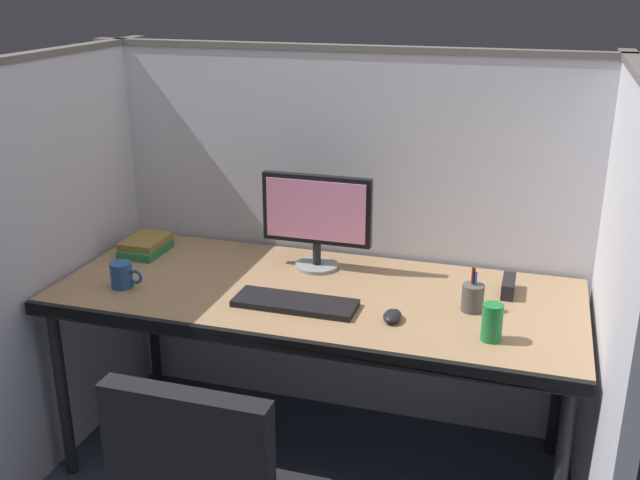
{
  "coord_description": "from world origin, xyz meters",
  "views": [
    {
      "loc": [
        0.74,
        -2.06,
        1.83
      ],
      "look_at": [
        0.0,
        0.35,
        0.92
      ],
      "focal_mm": 41.52,
      "sensor_mm": 36.0,
      "label": 1
    }
  ],
  "objects_px": {
    "soda_can": "(492,322)",
    "red_stapler": "(508,286)",
    "book_stack": "(146,246)",
    "desk": "(315,305)",
    "keyboard_main": "(295,303)",
    "computer_mouse": "(392,316)",
    "coffee_mug": "(122,275)",
    "pen_cup": "(473,297)",
    "monitor_center": "(317,215)"
  },
  "relations": [
    {
      "from": "pen_cup",
      "to": "book_stack",
      "type": "bearing_deg",
      "value": 172.67
    },
    {
      "from": "coffee_mug",
      "to": "book_stack",
      "type": "bearing_deg",
      "value": 106.23
    },
    {
      "from": "keyboard_main",
      "to": "book_stack",
      "type": "distance_m",
      "value": 0.82
    },
    {
      "from": "desk",
      "to": "book_stack",
      "type": "height_order",
      "value": "book_stack"
    },
    {
      "from": "soda_can",
      "to": "red_stapler",
      "type": "height_order",
      "value": "soda_can"
    },
    {
      "from": "monitor_center",
      "to": "red_stapler",
      "type": "relative_size",
      "value": 2.87
    },
    {
      "from": "desk",
      "to": "monitor_center",
      "type": "distance_m",
      "value": 0.36
    },
    {
      "from": "desk",
      "to": "pen_cup",
      "type": "xyz_separation_m",
      "value": [
        0.56,
        0.01,
        0.1
      ]
    },
    {
      "from": "book_stack",
      "to": "coffee_mug",
      "type": "height_order",
      "value": "coffee_mug"
    },
    {
      "from": "computer_mouse",
      "to": "book_stack",
      "type": "xyz_separation_m",
      "value": [
        -1.11,
        0.33,
        0.01
      ]
    },
    {
      "from": "keyboard_main",
      "to": "pen_cup",
      "type": "distance_m",
      "value": 0.61
    },
    {
      "from": "computer_mouse",
      "to": "red_stapler",
      "type": "height_order",
      "value": "red_stapler"
    },
    {
      "from": "desk",
      "to": "soda_can",
      "type": "distance_m",
      "value": 0.68
    },
    {
      "from": "keyboard_main",
      "to": "computer_mouse",
      "type": "distance_m",
      "value": 0.35
    },
    {
      "from": "computer_mouse",
      "to": "red_stapler",
      "type": "distance_m",
      "value": 0.49
    },
    {
      "from": "desk",
      "to": "pen_cup",
      "type": "bearing_deg",
      "value": 1.08
    },
    {
      "from": "coffee_mug",
      "to": "computer_mouse",
      "type": "bearing_deg",
      "value": 0.86
    },
    {
      "from": "monitor_center",
      "to": "red_stapler",
      "type": "height_order",
      "value": "monitor_center"
    },
    {
      "from": "pen_cup",
      "to": "monitor_center",
      "type": "bearing_deg",
      "value": 160.64
    },
    {
      "from": "red_stapler",
      "to": "coffee_mug",
      "type": "relative_size",
      "value": 1.19
    },
    {
      "from": "desk",
      "to": "monitor_center",
      "type": "xyz_separation_m",
      "value": [
        -0.07,
        0.23,
        0.27
      ]
    },
    {
      "from": "red_stapler",
      "to": "computer_mouse",
      "type": "bearing_deg",
      "value": -136.02
    },
    {
      "from": "desk",
      "to": "soda_can",
      "type": "bearing_deg",
      "value": -16.59
    },
    {
      "from": "computer_mouse",
      "to": "pen_cup",
      "type": "relative_size",
      "value": 0.62
    },
    {
      "from": "desk",
      "to": "red_stapler",
      "type": "bearing_deg",
      "value": 16.17
    },
    {
      "from": "monitor_center",
      "to": "red_stapler",
      "type": "distance_m",
      "value": 0.76
    },
    {
      "from": "desk",
      "to": "book_stack",
      "type": "distance_m",
      "value": 0.82
    },
    {
      "from": "book_stack",
      "to": "red_stapler",
      "type": "bearing_deg",
      "value": 0.38
    },
    {
      "from": "soda_can",
      "to": "red_stapler",
      "type": "xyz_separation_m",
      "value": [
        0.03,
        0.39,
        -0.03
      ]
    },
    {
      "from": "computer_mouse",
      "to": "soda_can",
      "type": "distance_m",
      "value": 0.33
    },
    {
      "from": "keyboard_main",
      "to": "coffee_mug",
      "type": "height_order",
      "value": "coffee_mug"
    },
    {
      "from": "desk",
      "to": "pen_cup",
      "type": "relative_size",
      "value": 12.21
    },
    {
      "from": "book_stack",
      "to": "red_stapler",
      "type": "xyz_separation_m",
      "value": [
        1.46,
        0.01,
        -0.0
      ]
    },
    {
      "from": "computer_mouse",
      "to": "red_stapler",
      "type": "xyz_separation_m",
      "value": [
        0.35,
        0.34,
        0.01
      ]
    },
    {
      "from": "computer_mouse",
      "to": "desk",
      "type": "bearing_deg",
      "value": 155.02
    },
    {
      "from": "book_stack",
      "to": "coffee_mug",
      "type": "relative_size",
      "value": 1.8
    },
    {
      "from": "monitor_center",
      "to": "computer_mouse",
      "type": "xyz_separation_m",
      "value": [
        0.38,
        -0.38,
        -0.2
      ]
    },
    {
      "from": "soda_can",
      "to": "red_stapler",
      "type": "relative_size",
      "value": 0.81
    },
    {
      "from": "book_stack",
      "to": "keyboard_main",
      "type": "bearing_deg",
      "value": -22.65
    },
    {
      "from": "book_stack",
      "to": "pen_cup",
      "type": "height_order",
      "value": "pen_cup"
    },
    {
      "from": "monitor_center",
      "to": "coffee_mug",
      "type": "relative_size",
      "value": 3.41
    },
    {
      "from": "book_stack",
      "to": "monitor_center",
      "type": "bearing_deg",
      "value": 3.63
    },
    {
      "from": "computer_mouse",
      "to": "pen_cup",
      "type": "xyz_separation_m",
      "value": [
        0.25,
        0.16,
        0.03
      ]
    },
    {
      "from": "coffee_mug",
      "to": "pen_cup",
      "type": "height_order",
      "value": "pen_cup"
    },
    {
      "from": "monitor_center",
      "to": "soda_can",
      "type": "distance_m",
      "value": 0.84
    },
    {
      "from": "keyboard_main",
      "to": "desk",
      "type": "bearing_deg",
      "value": 76.98
    },
    {
      "from": "monitor_center",
      "to": "computer_mouse",
      "type": "height_order",
      "value": "monitor_center"
    },
    {
      "from": "keyboard_main",
      "to": "red_stapler",
      "type": "bearing_deg",
      "value": 25.03
    },
    {
      "from": "desk",
      "to": "keyboard_main",
      "type": "xyz_separation_m",
      "value": [
        -0.03,
        -0.13,
        0.06
      ]
    },
    {
      "from": "computer_mouse",
      "to": "red_stapler",
      "type": "relative_size",
      "value": 0.64
    }
  ]
}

